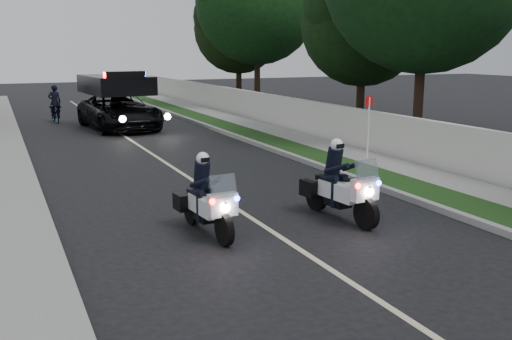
{
  "coord_description": "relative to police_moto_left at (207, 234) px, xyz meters",
  "views": [
    {
      "loc": [
        -4.89,
        -7.93,
        3.61
      ],
      "look_at": [
        0.24,
        3.55,
        1.0
      ],
      "focal_mm": 40.99,
      "sensor_mm": 36.0,
      "label": 1
    }
  ],
  "objects": [
    {
      "name": "sign_post",
      "position": [
        7.24,
        4.95,
        0.0
      ],
      "size": [
        0.44,
        0.44,
        2.21
      ],
      "primitive_type": null,
      "rotation": [
        0.0,
        0.0,
        0.32
      ],
      "color": "red",
      "rests_on": "ground"
    },
    {
      "name": "cyclist",
      "position": [
        -0.91,
        20.16,
        0.0
      ],
      "size": [
        0.6,
        0.4,
        1.66
      ],
      "primitive_type": "imported",
      "rotation": [
        0.0,
        0.0,
        3.15
      ],
      "color": "black",
      "rests_on": "ground"
    },
    {
      "name": "grass_verge",
      "position": [
        6.04,
        7.35,
        0.08
      ],
      "size": [
        1.2,
        60.0,
        0.16
      ],
      "primitive_type": "cube",
      "color": "#193814",
      "rests_on": "ground"
    },
    {
      "name": "property_wall",
      "position": [
        8.34,
        7.35,
        0.75
      ],
      "size": [
        0.22,
        60.0,
        1.5
      ],
      "primitive_type": "cube",
      "color": "beige",
      "rests_on": "ground"
    },
    {
      "name": "lane_marking",
      "position": [
        1.24,
        7.35,
        0.0
      ],
      "size": [
        0.12,
        50.0,
        0.01
      ],
      "primitive_type": "cube",
      "color": "#BFB78C",
      "rests_on": "ground"
    },
    {
      "name": "curb_right",
      "position": [
        5.34,
        7.35,
        0.07
      ],
      "size": [
        0.2,
        60.0,
        0.15
      ],
      "primitive_type": "cube",
      "color": "gray",
      "rests_on": "ground"
    },
    {
      "name": "tree_right_c",
      "position": [
        11.3,
        11.44,
        0.0
      ],
      "size": [
        5.96,
        5.96,
        9.14
      ],
      "primitive_type": null,
      "rotation": [
        0.0,
        0.0,
        -0.09
      ],
      "color": "black",
      "rests_on": "ground"
    },
    {
      "name": "curb_left",
      "position": [
        -2.86,
        7.35,
        0.07
      ],
      "size": [
        0.2,
        60.0,
        0.15
      ],
      "primitive_type": "cube",
      "color": "gray",
      "rests_on": "ground"
    },
    {
      "name": "police_moto_left",
      "position": [
        0.0,
        0.0,
        0.0
      ],
      "size": [
        0.82,
        1.97,
        1.64
      ],
      "primitive_type": null,
      "rotation": [
        0.0,
        0.0,
        0.08
      ],
      "color": "silver",
      "rests_on": "ground"
    },
    {
      "name": "police_suv",
      "position": [
        1.54,
        16.41,
        0.0
      ],
      "size": [
        3.25,
        6.08,
        2.84
      ],
      "primitive_type": "imported",
      "rotation": [
        0.0,
        0.0,
        0.09
      ],
      "color": "black",
      "rests_on": "ground"
    },
    {
      "name": "sidewalk_right",
      "position": [
        7.34,
        7.35,
        0.08
      ],
      "size": [
        1.4,
        60.0,
        0.16
      ],
      "primitive_type": "cube",
      "color": "gray",
      "rests_on": "ground"
    },
    {
      "name": "police_moto_right",
      "position": [
        2.96,
        -0.19,
        0.0
      ],
      "size": [
        0.95,
        2.13,
        1.75
      ],
      "primitive_type": null,
      "rotation": [
        0.0,
        0.0,
        0.11
      ],
      "color": "silver",
      "rests_on": "ground"
    },
    {
      "name": "ground",
      "position": [
        1.24,
        -2.65,
        0.0
      ],
      "size": [
        120.0,
        120.0,
        0.0
      ],
      "primitive_type": "plane",
      "color": "black",
      "rests_on": "ground"
    },
    {
      "name": "bicycle",
      "position": [
        -0.91,
        20.16,
        0.0
      ],
      "size": [
        0.7,
        1.75,
        0.9
      ],
      "primitive_type": "imported",
      "rotation": [
        0.0,
        0.0,
        0.06
      ],
      "color": "black",
      "rests_on": "ground"
    },
    {
      "name": "tree_right_d",
      "position": [
        11.11,
        22.27,
        0.0
      ],
      "size": [
        9.68,
        9.68,
        12.28
      ],
      "primitive_type": null,
      "rotation": [
        0.0,
        0.0,
        0.41
      ],
      "color": "#143C14",
      "rests_on": "ground"
    },
    {
      "name": "tree_right_b",
      "position": [
        10.85,
        6.95,
        0.0
      ],
      "size": [
        8.85,
        8.85,
        12.44
      ],
      "primitive_type": null,
      "rotation": [
        0.0,
        0.0,
        0.21
      ],
      "color": "#123714",
      "rests_on": "ground"
    },
    {
      "name": "tree_right_e",
      "position": [
        10.92,
        24.73,
        0.0
      ],
      "size": [
        6.37,
        6.37,
        9.45
      ],
      "primitive_type": null,
      "rotation": [
        0.0,
        0.0,
        0.13
      ],
      "color": "black",
      "rests_on": "ground"
    }
  ]
}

